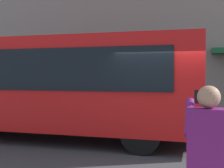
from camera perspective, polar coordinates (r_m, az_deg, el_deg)
ground_plane at (r=8.15m, az=10.67°, el=-12.17°), size 60.00×60.00×0.00m
red_bus at (r=9.43m, az=-11.65°, el=0.03°), size 9.05×2.54×3.08m
pedestrian_photographer at (r=3.14m, az=17.77°, el=-13.33°), size 0.53×0.52×1.70m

